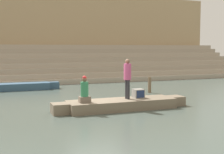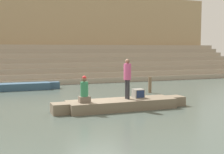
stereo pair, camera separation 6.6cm
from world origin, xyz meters
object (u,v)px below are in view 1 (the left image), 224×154
at_px(person_standing, 127,76).
at_px(tv_set, 138,93).
at_px(mooring_post, 150,85).
at_px(moored_boat_shore, 12,87).
at_px(rowboat_main, 122,104).
at_px(person_rowing, 85,92).

distance_m(person_standing, tv_set, 1.01).
bearing_deg(mooring_post, moored_boat_shore, 152.01).
distance_m(rowboat_main, person_rowing, 1.88).
height_order(person_rowing, mooring_post, person_rowing).
distance_m(person_rowing, moored_boat_shore, 8.76).
bearing_deg(person_rowing, tv_set, 21.54).
relative_size(person_standing, person_rowing, 1.59).
distance_m(tv_set, mooring_post, 4.89).
bearing_deg(moored_boat_shore, rowboat_main, -66.46).
bearing_deg(person_standing, moored_boat_shore, 122.55).
height_order(tv_set, moored_boat_shore, tv_set).
height_order(person_standing, mooring_post, person_standing).
bearing_deg(moored_boat_shore, mooring_post, -30.94).
height_order(rowboat_main, moored_boat_shore, moored_boat_shore).
relative_size(person_rowing, moored_boat_shore, 0.19).
relative_size(tv_set, moored_boat_shore, 0.08).
bearing_deg(rowboat_main, mooring_post, 49.02).
bearing_deg(tv_set, rowboat_main, -166.54).
bearing_deg(moored_boat_shore, tv_set, -61.44).
bearing_deg(person_standing, tv_set, 10.59).
distance_m(person_rowing, mooring_post, 6.88).
relative_size(rowboat_main, person_rowing, 5.53).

